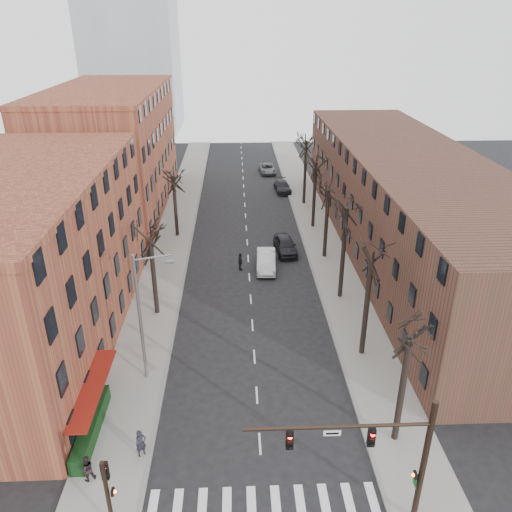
{
  "coord_description": "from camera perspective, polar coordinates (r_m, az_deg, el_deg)",
  "views": [
    {
      "loc": [
        -1.07,
        -16.66,
        21.41
      ],
      "look_at": [
        0.45,
        20.1,
        4.0
      ],
      "focal_mm": 35.0,
      "sensor_mm": 36.0,
      "label": 1
    }
  ],
  "objects": [
    {
      "name": "building_right",
      "position": [
        52.33,
        16.9,
        5.94
      ],
      "size": [
        12.0,
        50.0,
        10.0
      ],
      "primitive_type": "cube",
      "color": "#502E25",
      "rests_on": "ground"
    },
    {
      "name": "tree_right_f",
      "position": [
        64.91,
        5.47,
        5.95
      ],
      "size": [
        5.2,
        5.2,
        11.6
      ],
      "primitive_type": null,
      "color": "black",
      "rests_on": "ground"
    },
    {
      "name": "tree_right_d",
      "position": [
        50.28,
        7.79,
        -0.13
      ],
      "size": [
        5.2,
        5.2,
        10.0
      ],
      "primitive_type": null,
      "color": "black",
      "rests_on": "ground"
    },
    {
      "name": "tree_right_c",
      "position": [
        43.33,
        9.53,
        -4.67
      ],
      "size": [
        5.2,
        5.2,
        11.6
      ],
      "primitive_type": null,
      "color": "black",
      "rests_on": "ground"
    },
    {
      "name": "tree_right_b",
      "position": [
        36.81,
        11.94,
        -10.88
      ],
      "size": [
        5.2,
        5.2,
        10.8
      ],
      "primitive_type": null,
      "color": "black",
      "rests_on": "ground"
    },
    {
      "name": "signal_pole_left",
      "position": [
        25.2,
        -16.6,
        -24.33
      ],
      "size": [
        0.47,
        0.44,
        4.4
      ],
      "color": "black",
      "rests_on": "ground"
    },
    {
      "name": "parked_car_far",
      "position": [
        78.15,
        1.31,
        9.95
      ],
      "size": [
        2.62,
        5.12,
        1.38
      ],
      "primitive_type": "imported",
      "rotation": [
        0.0,
        0.0,
        0.07
      ],
      "color": "#5A5E62",
      "rests_on": "ground"
    },
    {
      "name": "tree_right_e",
      "position": [
        57.5,
        6.49,
        3.3
      ],
      "size": [
        5.2,
        5.2,
        10.8
      ],
      "primitive_type": null,
      "color": "black",
      "rests_on": "ground"
    },
    {
      "name": "tree_left_a",
      "position": [
        41.26,
        -11.19,
        -6.48
      ],
      "size": [
        5.2,
        5.2,
        9.5
      ],
      "primitive_type": null,
      "color": "black",
      "rests_on": "ground"
    },
    {
      "name": "sidewalk_left",
      "position": [
        56.32,
        -9.27,
        2.72
      ],
      "size": [
        4.0,
        90.0,
        0.15
      ],
      "primitive_type": "cube",
      "color": "gray",
      "rests_on": "ground"
    },
    {
      "name": "tree_left_b",
      "position": [
        55.39,
        -8.96,
        2.26
      ],
      "size": [
        5.2,
        5.2,
        9.5
      ],
      "primitive_type": null,
      "color": "black",
      "rests_on": "ground"
    },
    {
      "name": "pedestrian_b",
      "position": [
        28.71,
        -18.77,
        -22.01
      ],
      "size": [
        0.93,
        0.87,
        1.52
      ],
      "primitive_type": "imported",
      "rotation": [
        0.0,
        0.0,
        3.67
      ],
      "color": "black",
      "rests_on": "sidewalk_left"
    },
    {
      "name": "pedestrian_a",
      "position": [
        29.09,
        -13.02,
        -20.13
      ],
      "size": [
        0.72,
        0.67,
        1.66
      ],
      "primitive_type": "imported",
      "rotation": [
        0.0,
        0.0,
        0.59
      ],
      "color": "black",
      "rests_on": "sidewalk_left"
    },
    {
      "name": "awning_left",
      "position": [
        32.27,
        -17.53,
        -17.71
      ],
      "size": [
        1.2,
        7.0,
        0.15
      ],
      "primitive_type": "cube",
      "color": "maroon",
      "rests_on": "ground"
    },
    {
      "name": "streetlight",
      "position": [
        31.86,
        -12.87,
        -6.37
      ],
      "size": [
        2.45,
        0.22,
        9.03
      ],
      "color": "slate",
      "rests_on": "ground"
    },
    {
      "name": "parked_car_mid",
      "position": [
        69.45,
        3.03,
        7.95
      ],
      "size": [
        2.31,
        5.0,
        1.42
      ],
      "primitive_type": "imported",
      "rotation": [
        0.0,
        0.0,
        0.07
      ],
      "color": "black",
      "rests_on": "ground"
    },
    {
      "name": "parked_car_near",
      "position": [
        50.59,
        3.36,
        1.27
      ],
      "size": [
        2.39,
        5.01,
        1.65
      ],
      "primitive_type": "imported",
      "rotation": [
        0.0,
        0.0,
        0.09
      ],
      "color": "black",
      "rests_on": "ground"
    },
    {
      "name": "pedestrian_crossing",
      "position": [
        46.9,
        -1.81,
        -0.65
      ],
      "size": [
        0.67,
        1.1,
        1.75
      ],
      "primitive_type": "imported",
      "rotation": [
        0.0,
        0.0,
        1.82
      ],
      "color": "black",
      "rests_on": "ground"
    },
    {
      "name": "ground",
      "position": [
        27.15,
        0.9,
        -26.73
      ],
      "size": [
        160.0,
        160.0,
        0.0
      ],
      "primitive_type": "plane",
      "color": "black",
      "rests_on": "ground"
    },
    {
      "name": "building_left_near",
      "position": [
        38.25,
        -25.11,
        -0.99
      ],
      "size": [
        12.0,
        26.0,
        12.0
      ],
      "primitive_type": "cube",
      "color": "brown",
      "rests_on": "ground"
    },
    {
      "name": "sidewalk_right",
      "position": [
        56.62,
        7.04,
        2.99
      ],
      "size": [
        4.0,
        90.0,
        0.15
      ],
      "primitive_type": "cube",
      "color": "gray",
      "rests_on": "ground"
    },
    {
      "name": "hedge",
      "position": [
        31.17,
        -18.33,
        -18.05
      ],
      "size": [
        0.8,
        6.0,
        1.0
      ],
      "primitive_type": "cube",
      "color": "#123513",
      "rests_on": "sidewalk_left"
    },
    {
      "name": "tree_right_a",
      "position": [
        30.99,
        15.51,
        -19.55
      ],
      "size": [
        5.2,
        5.2,
        10.0
      ],
      "primitive_type": null,
      "color": "black",
      "rests_on": "ground"
    },
    {
      "name": "building_left_far",
      "position": [
        64.11,
        -16.09,
        11.37
      ],
      "size": [
        12.0,
        28.0,
        14.0
      ],
      "primitive_type": "cube",
      "color": "brown",
      "rests_on": "ground"
    },
    {
      "name": "signal_mast_arm",
      "position": [
        24.03,
        15.16,
        -20.89
      ],
      "size": [
        8.14,
        0.3,
        7.2
      ],
      "color": "black",
      "rests_on": "ground"
    },
    {
      "name": "silver_sedan",
      "position": [
        47.21,
        1.16,
        -0.55
      ],
      "size": [
        1.99,
        5.03,
        1.63
      ],
      "primitive_type": "imported",
      "rotation": [
        0.0,
        0.0,
        -0.05
      ],
      "color": "silver",
      "rests_on": "ground"
    }
  ]
}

